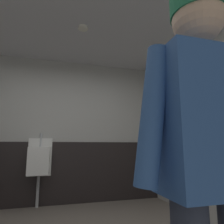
% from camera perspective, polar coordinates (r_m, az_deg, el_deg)
% --- Properties ---
extents(wall_back, '(4.34, 0.12, 2.65)m').
position_cam_1_polar(wall_back, '(3.88, -13.78, -4.86)').
color(wall_back, '#B2B2AD').
rests_on(wall_back, ground_plane).
extents(wainscot_band_back, '(3.74, 0.03, 1.09)m').
position_cam_1_polar(wainscot_band_back, '(3.82, -14.23, -16.55)').
color(wainscot_band_back, black).
rests_on(wainscot_band_back, ground_plane).
extents(downlight_far, '(0.14, 0.14, 0.03)m').
position_cam_1_polar(downlight_far, '(3.02, -8.35, 22.82)').
color(downlight_far, white).
extents(urinal_solo, '(0.40, 0.34, 1.24)m').
position_cam_1_polar(urinal_solo, '(3.66, -20.26, -12.89)').
color(urinal_solo, white).
rests_on(urinal_solo, ground_plane).
extents(person, '(0.62, 0.60, 1.71)m').
position_cam_1_polar(person, '(0.91, 26.30, -9.08)').
color(person, '#2D3342').
rests_on(person, ground_plane).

